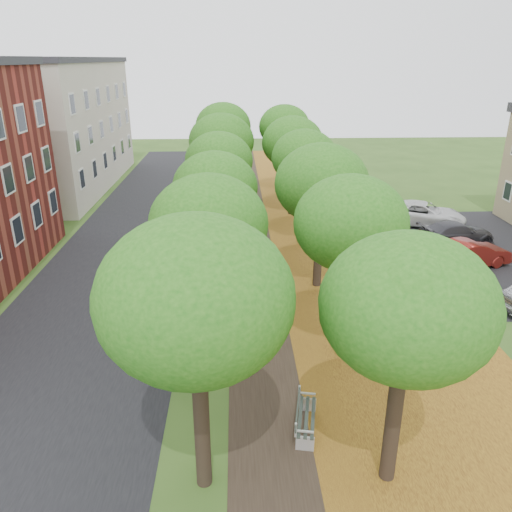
{
  "coord_description": "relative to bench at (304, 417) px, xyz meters",
  "views": [
    {
      "loc": [
        -1.26,
        -9.97,
        10.3
      ],
      "look_at": [
        -0.46,
        9.65,
        2.5
      ],
      "focal_mm": 35.0,
      "sensor_mm": 36.0,
      "label": 1
    }
  ],
  "objects": [
    {
      "name": "ground",
      "position": [
        -0.65,
        -1.88,
        -0.46
      ],
      "size": [
        120.0,
        120.0,
        0.0
      ],
      "primitive_type": "plane",
      "color": "#2D4C19",
      "rests_on": "ground"
    },
    {
      "name": "street_asphalt",
      "position": [
        -8.15,
        13.12,
        -0.46
      ],
      "size": [
        8.0,
        70.0,
        0.01
      ],
      "primitive_type": "cube",
      "color": "black",
      "rests_on": "ground"
    },
    {
      "name": "footpath",
      "position": [
        -0.65,
        13.12,
        -0.46
      ],
      "size": [
        3.2,
        70.0,
        0.01
      ],
      "primitive_type": "cube",
      "color": "black",
      "rests_on": "ground"
    },
    {
      "name": "leaf_verge",
      "position": [
        4.35,
        13.12,
        -0.46
      ],
      "size": [
        7.5,
        70.0,
        0.01
      ],
      "primitive_type": "cube",
      "color": "#9F701D",
      "rests_on": "ground"
    },
    {
      "name": "parking_lot",
      "position": [
        12.85,
        14.12,
        -0.46
      ],
      "size": [
        9.0,
        16.0,
        0.01
      ],
      "primitive_type": "cube",
      "color": "black",
      "rests_on": "ground"
    },
    {
      "name": "tree_row_west",
      "position": [
        -2.85,
        13.12,
        4.7
      ],
      "size": [
        4.1,
        34.1,
        6.94
      ],
      "color": "black",
      "rests_on": "ground"
    },
    {
      "name": "tree_row_east",
      "position": [
        1.95,
        13.12,
        4.7
      ],
      "size": [
        4.1,
        34.1,
        6.94
      ],
      "color": "black",
      "rests_on": "ground"
    },
    {
      "name": "building_cream",
      "position": [
        -17.65,
        31.12,
        4.75
      ],
      "size": [
        10.3,
        20.3,
        10.4
      ],
      "color": "beige",
      "rests_on": "ground"
    },
    {
      "name": "bench",
      "position": [
        0.0,
        0.0,
        0.0
      ],
      "size": [
        0.87,
        1.94,
        0.88
      ],
      "rotation": [
        0.0,
        0.0,
        1.39
      ],
      "color": "#263029",
      "rests_on": "ground"
    },
    {
      "name": "car_red",
      "position": [
        10.35,
        12.12,
        0.26
      ],
      "size": [
        4.62,
        2.68,
        1.44
      ],
      "primitive_type": "imported",
      "rotation": [
        0.0,
        0.0,
        1.85
      ],
      "color": "maroon",
      "rests_on": "ground"
    },
    {
      "name": "car_grey",
      "position": [
        11.08,
        15.57,
        0.2
      ],
      "size": [
        4.8,
        2.62,
        1.32
      ],
      "primitive_type": "imported",
      "rotation": [
        0.0,
        0.0,
        1.75
      ],
      "color": "#35343A",
      "rests_on": "ground"
    },
    {
      "name": "car_white",
      "position": [
        10.35,
        19.27,
        0.3
      ],
      "size": [
        6.06,
        4.52,
        1.53
      ],
      "primitive_type": "imported",
      "rotation": [
        0.0,
        0.0,
        1.16
      ],
      "color": "silver",
      "rests_on": "ground"
    }
  ]
}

